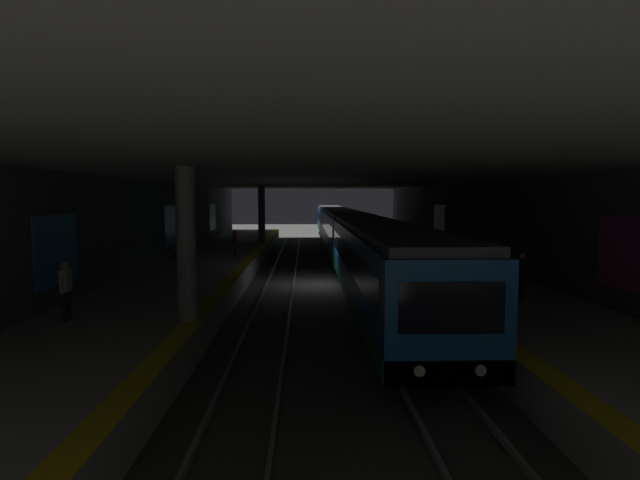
% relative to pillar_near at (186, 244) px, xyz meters
% --- Properties ---
extents(ground_plane, '(120.00, 120.00, 0.00)m').
position_rel_pillar_near_xyz_m(ground_plane, '(11.72, -4.35, -3.33)').
color(ground_plane, '#42423F').
extents(track_left, '(60.00, 1.53, 0.16)m').
position_rel_pillar_near_xyz_m(track_left, '(11.72, -6.55, -3.25)').
color(track_left, gray).
rests_on(track_left, ground).
extents(track_right, '(60.00, 1.53, 0.16)m').
position_rel_pillar_near_xyz_m(track_right, '(11.72, -2.15, -3.25)').
color(track_right, gray).
rests_on(track_right, ground).
extents(platform_left, '(60.00, 5.30, 1.06)m').
position_rel_pillar_near_xyz_m(platform_left, '(11.72, -10.90, -2.80)').
color(platform_left, '#A8A59E').
rests_on(platform_left, ground).
extents(platform_right, '(60.00, 5.30, 1.06)m').
position_rel_pillar_near_xyz_m(platform_right, '(11.72, 2.20, -2.80)').
color(platform_right, '#A8A59E').
rests_on(platform_right, ground).
extents(wall_left, '(60.00, 0.56, 5.60)m').
position_rel_pillar_near_xyz_m(wall_left, '(11.72, -13.80, -0.52)').
color(wall_left, '#56565B').
rests_on(wall_left, ground).
extents(wall_right, '(60.00, 0.56, 5.60)m').
position_rel_pillar_near_xyz_m(wall_right, '(11.75, 5.10, -0.52)').
color(wall_right, '#56565B').
rests_on(wall_right, ground).
extents(ceiling_slab, '(60.00, 19.40, 0.40)m').
position_rel_pillar_near_xyz_m(ceiling_slab, '(11.72, -4.35, 2.47)').
color(ceiling_slab, beige).
rests_on(ceiling_slab, wall_left).
extents(pillar_near, '(0.56, 0.56, 4.55)m').
position_rel_pillar_near_xyz_m(pillar_near, '(0.00, 0.00, 0.00)').
color(pillar_near, gray).
rests_on(pillar_near, platform_right).
extents(pillar_far, '(0.56, 0.56, 4.55)m').
position_rel_pillar_near_xyz_m(pillar_far, '(24.87, 0.00, 0.00)').
color(pillar_far, gray).
rests_on(pillar_far, platform_right).
extents(metro_train, '(56.51, 2.83, 3.49)m').
position_rel_pillar_near_xyz_m(metro_train, '(23.73, -6.55, -1.30)').
color(metro_train, '#19569E').
rests_on(metro_train, track_left).
extents(bench_left_near, '(1.70, 0.47, 0.86)m').
position_rel_pillar_near_xyz_m(bench_left_near, '(12.43, -12.88, -1.75)').
color(bench_left_near, '#262628').
rests_on(bench_left_near, platform_left).
extents(bench_left_mid, '(1.70, 0.47, 0.86)m').
position_rel_pillar_near_xyz_m(bench_left_mid, '(18.31, -12.88, -1.75)').
color(bench_left_mid, '#262628').
rests_on(bench_left_mid, platform_left).
extents(bench_right_near, '(1.70, 0.47, 0.86)m').
position_rel_pillar_near_xyz_m(bench_right_near, '(14.82, 4.18, -1.75)').
color(bench_right_near, '#262628').
rests_on(bench_right_near, platform_right).
extents(bench_right_mid, '(1.70, 0.47, 0.86)m').
position_rel_pillar_near_xyz_m(bench_right_mid, '(25.39, 4.18, -1.75)').
color(bench_right_mid, '#262628').
rests_on(bench_right_mid, platform_right).
extents(person_waiting_near, '(0.60, 0.24, 1.75)m').
position_rel_pillar_near_xyz_m(person_waiting_near, '(0.08, 3.59, -1.31)').
color(person_waiting_near, '#252525').
rests_on(person_waiting_near, platform_right).
extents(person_walking_mid, '(0.60, 0.23, 1.67)m').
position_rel_pillar_near_xyz_m(person_walking_mid, '(2.79, -11.27, -1.37)').
color(person_walking_mid, '#323232').
rests_on(person_walking_mid, platform_left).
extents(person_standing_far, '(0.60, 0.23, 1.67)m').
position_rel_pillar_near_xyz_m(person_standing_far, '(16.08, 0.91, -1.37)').
color(person_standing_far, '#414141').
rests_on(person_standing_far, platform_right).
extents(person_boarding, '(0.60, 0.22, 1.64)m').
position_rel_pillar_near_xyz_m(person_boarding, '(11.42, -10.24, -1.38)').
color(person_boarding, '#454545').
rests_on(person_boarding, platform_left).
extents(trash_bin, '(0.44, 0.44, 0.85)m').
position_rel_pillar_near_xyz_m(trash_bin, '(7.60, -12.15, -1.85)').
color(trash_bin, '#595B5E').
rests_on(trash_bin, platform_left).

